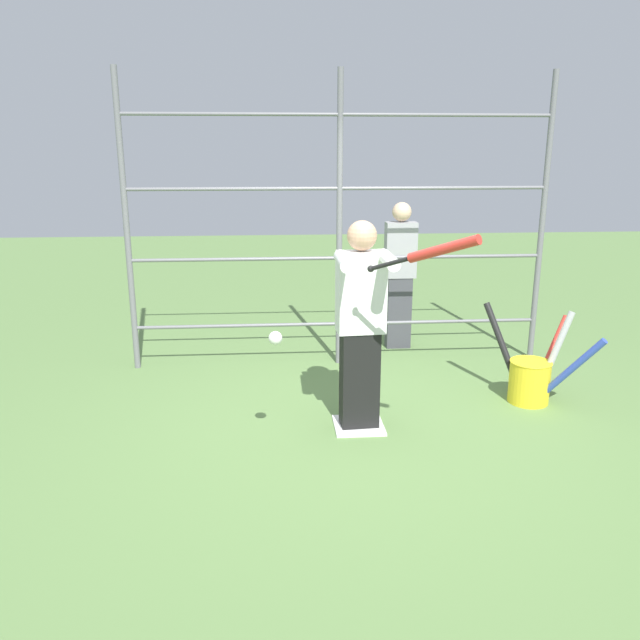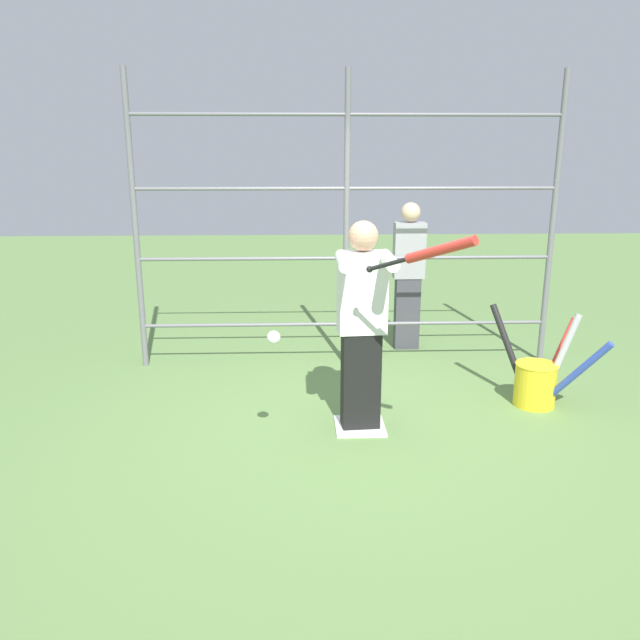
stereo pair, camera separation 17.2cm
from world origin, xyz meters
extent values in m
plane|color=#608447|center=(0.00, 0.00, 0.00)|extent=(24.00, 24.00, 0.00)
cube|color=white|center=(0.00, 0.00, 0.01)|extent=(0.40, 0.40, 0.02)
cylinder|color=slate|center=(-2.10, -1.60, 1.47)|extent=(0.06, 0.06, 2.94)
cylinder|color=slate|center=(0.00, -1.60, 1.47)|extent=(0.06, 0.06, 2.94)
cylinder|color=slate|center=(2.10, -1.60, 1.47)|extent=(0.06, 0.06, 2.94)
cylinder|color=slate|center=(0.00, -1.60, 0.43)|extent=(4.19, 0.04, 0.04)
cylinder|color=slate|center=(0.00, -1.60, 1.12)|extent=(4.19, 0.04, 0.04)
cylinder|color=slate|center=(0.00, -1.60, 1.82)|extent=(4.19, 0.04, 0.04)
cylinder|color=slate|center=(0.00, -1.60, 2.51)|extent=(4.19, 0.04, 0.04)
cube|color=black|center=(0.00, 0.00, 0.40)|extent=(0.31, 0.21, 0.81)
cube|color=white|center=(0.00, 0.00, 1.13)|extent=(0.38, 0.24, 0.63)
sphere|color=tan|center=(0.00, 0.00, 1.56)|extent=(0.23, 0.23, 0.23)
cylinder|color=white|center=(-0.17, 0.21, 1.41)|extent=(0.10, 0.45, 0.10)
cylinder|color=white|center=(0.17, 0.24, 1.41)|extent=(0.10, 0.45, 0.10)
sphere|color=black|center=(0.00, 0.45, 1.39)|extent=(0.05, 0.05, 0.05)
cylinder|color=black|center=(-0.11, 0.57, 1.45)|extent=(0.25, 0.27, 0.14)
cylinder|color=red|center=(-0.39, 0.87, 1.59)|extent=(0.39, 0.42, 0.23)
sphere|color=white|center=(0.67, 0.52, 0.93)|extent=(0.10, 0.10, 0.10)
cylinder|color=yellow|center=(-1.58, -0.40, 0.19)|extent=(0.35, 0.35, 0.38)
torus|color=yellow|center=(-1.58, -0.40, 0.38)|extent=(0.37, 0.37, 0.01)
cylinder|color=#B2B2B7|center=(-1.78, -0.39, 0.44)|extent=(0.31, 0.07, 0.81)
cylinder|color=black|center=(-1.42, -0.65, 0.42)|extent=(0.32, 0.46, 0.80)
cylinder|color=red|center=(-1.83, -0.58, 0.37)|extent=(0.45, 0.35, 0.70)
cylinder|color=#334CB2|center=(-1.82, -0.18, 0.36)|extent=(0.45, 0.43, 0.68)
cube|color=#3F3F47|center=(-0.74, -2.10, 0.41)|extent=(0.27, 0.17, 0.81)
cube|color=#99999E|center=(-0.74, -2.10, 1.12)|extent=(0.34, 0.19, 0.61)
sphere|color=beige|center=(-0.74, -2.10, 1.54)|extent=(0.21, 0.21, 0.21)
camera|label=1|loc=(0.67, 4.65, 2.18)|focal=35.00mm
camera|label=2|loc=(0.50, 4.66, 2.18)|focal=35.00mm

